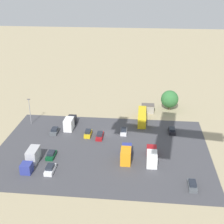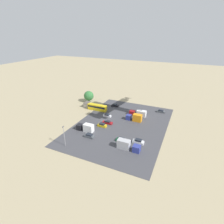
# 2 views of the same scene
# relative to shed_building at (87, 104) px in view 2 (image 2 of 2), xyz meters

# --- Properties ---
(ground_plane) EXTENTS (400.00, 400.00, 0.00)m
(ground_plane) POSITION_rel_shed_building_xyz_m (12.04, 17.18, -1.43)
(ground_plane) COLOR tan
(parking_lot_surface) EXTENTS (56.42, 39.90, 0.08)m
(parking_lot_surface) POSITION_rel_shed_building_xyz_m (12.04, 26.10, -1.39)
(parking_lot_surface) COLOR #424247
(parking_lot_surface) RESTS_ON ground
(shed_building) EXTENTS (4.27, 2.84, 2.83)m
(shed_building) POSITION_rel_shed_building_xyz_m (0.00, 0.00, 0.00)
(shed_building) COLOR #9E998E
(shed_building) RESTS_ON ground
(bus) EXTENTS (2.54, 10.82, 3.19)m
(bus) POSITION_rel_shed_building_xyz_m (1.87, 7.66, 0.37)
(bus) COLOR gold
(bus) RESTS_ON ground
(parked_car_0) EXTENTS (1.94, 4.40, 1.66)m
(parked_car_0) POSITION_rel_shed_building_xyz_m (23.17, 37.52, -0.66)
(parked_car_0) COLOR silver
(parked_car_0) RESTS_ON ground
(parked_car_1) EXTENTS (1.94, 4.27, 1.44)m
(parked_car_1) POSITION_rel_shed_building_xyz_m (24.78, 31.11, -0.74)
(parked_car_1) COLOR #0C4723
(parked_car_1) RESTS_ON ground
(parked_car_2) EXTENTS (1.93, 4.05, 1.50)m
(parked_car_2) POSITION_rel_shed_building_xyz_m (-7.07, 14.38, -0.72)
(parked_car_2) COLOR black
(parked_car_2) RESTS_ON ground
(parked_car_3) EXTENTS (1.79, 4.15, 1.66)m
(parked_car_3) POSITION_rel_shed_building_xyz_m (17.33, 18.68, -0.65)
(parked_car_3) COLOR gold
(parked_car_3) RESTS_ON ground
(parked_car_4) EXTENTS (1.80, 4.05, 1.49)m
(parked_car_4) POSITION_rel_shed_building_xyz_m (7.10, 16.25, -0.72)
(parked_car_4) COLOR silver
(parked_car_4) RESTS_ON ground
(parked_car_5) EXTENTS (1.98, 4.25, 1.51)m
(parked_car_5) POSITION_rel_shed_building_xyz_m (27.45, 18.01, -0.72)
(parked_car_5) COLOR #4C5156
(parked_car_5) RESTS_ON ground
(parked_car_6) EXTENTS (1.80, 4.78, 1.51)m
(parked_car_6) POSITION_rel_shed_building_xyz_m (13.77, 19.58, -0.72)
(parked_car_6) COLOR maroon
(parked_car_6) RESTS_ON ground
(parked_car_7) EXTENTS (1.81, 4.33, 1.46)m
(parked_car_7) POSITION_rel_shed_building_xyz_m (-9.61, 40.26, -0.74)
(parked_car_7) COLOR #4C5156
(parked_car_7) RESTS_ON ground
(parked_truck_0) EXTENTS (2.49, 8.63, 3.49)m
(parked_truck_0) POSITION_rel_shed_building_xyz_m (28.55, 34.89, 0.25)
(parked_truck_0) COLOR navy
(parked_truck_0) RESTS_ON ground
(parked_truck_1) EXTENTS (2.51, 7.77, 3.48)m
(parked_truck_1) POSITION_rel_shed_building_xyz_m (23.71, 14.17, 0.25)
(parked_truck_1) COLOR black
(parked_truck_1) RESTS_ON ground
(parked_truck_2) EXTENTS (2.55, 8.63, 2.95)m
(parked_truck_2) POSITION_rel_shed_building_xyz_m (-0.88, 30.53, 0.00)
(parked_truck_2) COLOR maroon
(parked_truck_2) RESTS_ON ground
(parked_truck_3) EXTENTS (2.51, 7.62, 3.54)m
(parked_truck_3) POSITION_rel_shed_building_xyz_m (5.57, 30.48, 0.28)
(parked_truck_3) COLOR navy
(parked_truck_3) RESTS_ON ground
(tree_near_shed) EXTENTS (5.97, 5.97, 6.85)m
(tree_near_shed) POSITION_rel_shed_building_xyz_m (-7.35, -3.31, 2.44)
(tree_near_shed) COLOR brown
(tree_near_shed) RESTS_ON ground
(light_pole_lot_centre) EXTENTS (0.90, 0.28, 8.40)m
(light_pole_lot_centre) POSITION_rel_shed_building_xyz_m (36.39, 12.89, 3.29)
(light_pole_lot_centre) COLOR gray
(light_pole_lot_centre) RESTS_ON ground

